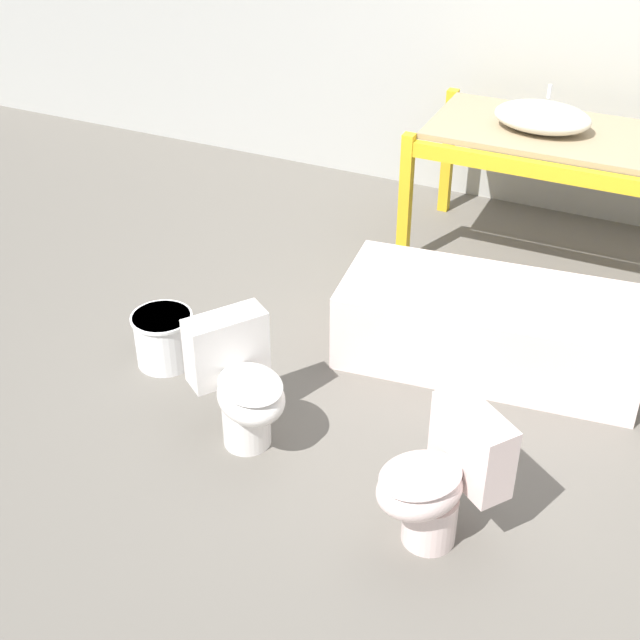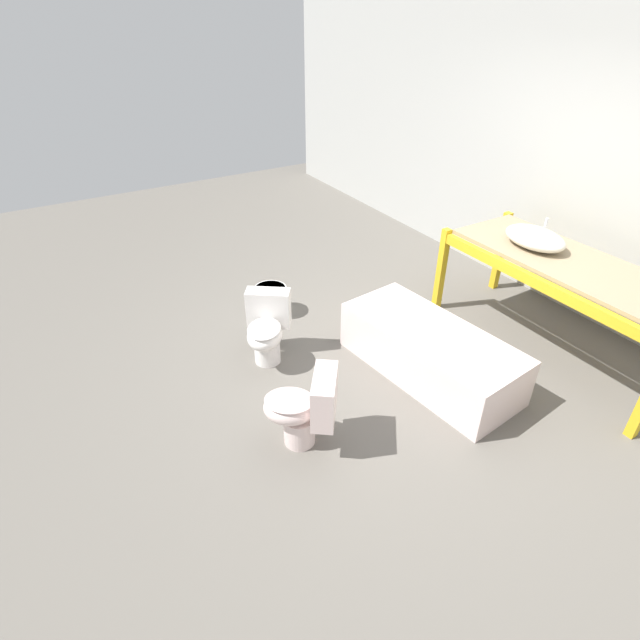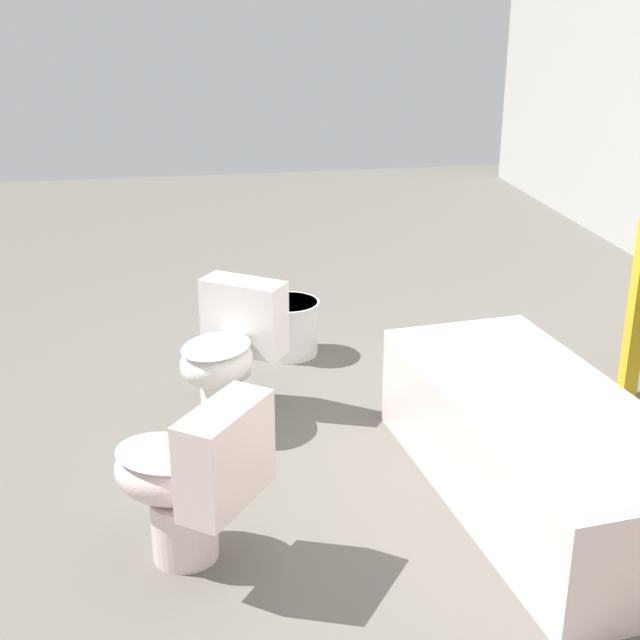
{
  "view_description": "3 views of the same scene",
  "coord_description": "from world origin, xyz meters",
  "px_view_note": "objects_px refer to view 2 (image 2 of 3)",
  "views": [
    {
      "loc": [
        1.01,
        -3.67,
        2.85
      ],
      "look_at": [
        -0.39,
        -0.64,
        0.63
      ],
      "focal_mm": 50.0,
      "sensor_mm": 36.0,
      "label": 1
    },
    {
      "loc": [
        2.62,
        -2.3,
        2.73
      ],
      "look_at": [
        -0.29,
        -0.56,
        0.53
      ],
      "focal_mm": 28.0,
      "sensor_mm": 36.0,
      "label": 2
    },
    {
      "loc": [
        2.97,
        -1.09,
        1.89
      ],
      "look_at": [
        -0.52,
        -0.48,
        0.52
      ],
      "focal_mm": 50.0,
      "sensor_mm": 36.0,
      "label": 3
    }
  ],
  "objects_px": {
    "toilet_far": "(304,408)",
    "toilet_near": "(267,329)",
    "sink_basin": "(535,238)",
    "bucket_white": "(271,300)",
    "bathtub_main": "(430,349)"
  },
  "relations": [
    {
      "from": "toilet_near",
      "to": "bucket_white",
      "type": "xyz_separation_m",
      "value": [
        -0.68,
        0.37,
        -0.17
      ]
    },
    {
      "from": "toilet_near",
      "to": "toilet_far",
      "type": "bearing_deg",
      "value": -66.17
    },
    {
      "from": "sink_basin",
      "to": "bucket_white",
      "type": "bearing_deg",
      "value": -127.74
    },
    {
      "from": "bathtub_main",
      "to": "toilet_near",
      "type": "height_order",
      "value": "toilet_near"
    },
    {
      "from": "sink_basin",
      "to": "bucket_white",
      "type": "xyz_separation_m",
      "value": [
        -1.47,
        -1.9,
        -0.8
      ]
    },
    {
      "from": "sink_basin",
      "to": "bathtub_main",
      "type": "distance_m",
      "value": 1.38
    },
    {
      "from": "toilet_near",
      "to": "toilet_far",
      "type": "relative_size",
      "value": 1.0
    },
    {
      "from": "toilet_far",
      "to": "toilet_near",
      "type": "bearing_deg",
      "value": -154.89
    },
    {
      "from": "bathtub_main",
      "to": "toilet_near",
      "type": "bearing_deg",
      "value": -135.32
    },
    {
      "from": "bathtub_main",
      "to": "bucket_white",
      "type": "relative_size",
      "value": 4.98
    },
    {
      "from": "bucket_white",
      "to": "toilet_near",
      "type": "bearing_deg",
      "value": -28.2
    },
    {
      "from": "sink_basin",
      "to": "toilet_far",
      "type": "xyz_separation_m",
      "value": [
        0.24,
        -2.48,
        -0.63
      ]
    },
    {
      "from": "toilet_near",
      "to": "bucket_white",
      "type": "distance_m",
      "value": 0.79
    },
    {
      "from": "bathtub_main",
      "to": "bucket_white",
      "type": "distance_m",
      "value": 1.73
    },
    {
      "from": "bathtub_main",
      "to": "toilet_near",
      "type": "distance_m",
      "value": 1.4
    }
  ]
}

